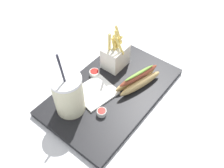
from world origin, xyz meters
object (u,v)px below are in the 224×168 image
Objects in this scene: ketchup_cup_2 at (102,112)px; napkin_stack at (96,92)px; fries_basket at (115,56)px; ketchup_cup_1 at (94,73)px; hot_dog_1 at (138,80)px; soda_cup at (68,94)px.

ketchup_cup_2 is 0.24× the size of napkin_stack.
fries_basket reaches higher than ketchup_cup_1.
soda_cup is at bearing -27.47° from hot_dog_1.
soda_cup is at bearing -11.27° from napkin_stack.
napkin_stack is at bearing 168.73° from soda_cup.
soda_cup is at bearing 13.39° from ketchup_cup_1.
fries_basket is at bearing -152.96° from ketchup_cup_2.
ketchup_cup_1 is 0.18m from ketchup_cup_2.
hot_dog_1 is at bearing 141.91° from napkin_stack.
soda_cup is 6.41× the size of ketchup_cup_1.
soda_cup is 1.24× the size of hot_dog_1.
napkin_stack is at bearing 11.71° from fries_basket.
napkin_stack is at bearing -126.74° from ketchup_cup_2.
ketchup_cup_1 reaches higher than ketchup_cup_2.
ketchup_cup_1 reaches higher than napkin_stack.
fries_basket is (-0.26, -0.01, -0.03)m from soda_cup.
ketchup_cup_2 is at bearing 27.04° from fries_basket.
fries_basket is 4.59× the size of ketchup_cup_1.
fries_basket is at bearing -103.92° from hot_dog_1.
ketchup_cup_1 is (0.06, -0.16, -0.02)m from hot_dog_1.
soda_cup is at bearing 2.67° from fries_basket.
soda_cup reaches higher than fries_basket.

